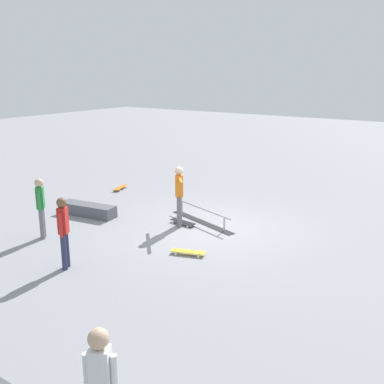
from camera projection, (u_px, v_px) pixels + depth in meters
name	position (u px, v px, depth m)	size (l,w,h in m)	color
ground_plane	(207.00, 229.00, 12.30)	(60.00, 60.00, 0.00)	gray
grind_rail	(202.00, 216.00, 12.79)	(2.49, 1.04, 0.43)	black
skate_ledge	(88.00, 210.00, 13.40)	(1.78, 0.48, 0.34)	#595960
skater_main	(179.00, 192.00, 12.27)	(0.95, 1.07, 1.68)	slate
skateboard_main	(183.00, 222.00, 12.64)	(0.82, 0.33, 0.09)	black
bystander_green_shirt	(41.00, 205.00, 11.43)	(0.29, 0.31, 1.56)	slate
bystander_red_shirt	(64.00, 229.00, 9.65)	(0.26, 0.35, 1.59)	#2D3351
loose_skateboard_yellow	(188.00, 252.00, 10.57)	(0.82, 0.44, 0.09)	yellow
loose_skateboard_orange	(120.00, 188.00, 16.31)	(0.42, 0.82, 0.09)	orange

